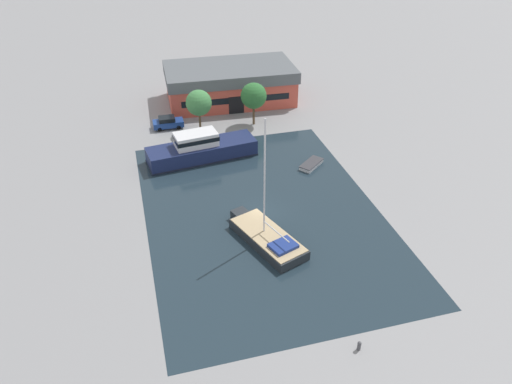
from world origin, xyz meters
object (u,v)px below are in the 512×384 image
at_px(warehouse_building, 230,83).
at_px(parked_car, 168,122).
at_px(motor_cruiser, 201,149).
at_px(small_dinghy, 311,164).
at_px(sailboat_moored, 267,237).
at_px(quay_tree_by_water, 254,96).
at_px(quay_tree_near_building, 199,103).

height_order(warehouse_building, parked_car, warehouse_building).
bearing_deg(motor_cruiser, parked_car, 9.30).
bearing_deg(small_dinghy, sailboat_moored, 103.41).
distance_m(quay_tree_by_water, motor_cruiser, 12.14).
distance_m(warehouse_building, sailboat_moored, 35.16).
bearing_deg(small_dinghy, warehouse_building, -27.74).
distance_m(quay_tree_near_building, motor_cruiser, 8.17).
relative_size(quay_tree_near_building, small_dinghy, 1.60).
bearing_deg(quay_tree_near_building, parked_car, 152.30).
bearing_deg(parked_car, quay_tree_near_building, 62.93).
xyz_separation_m(quay_tree_by_water, motor_cruiser, (-8.80, -7.87, -2.85)).
xyz_separation_m(warehouse_building, sailboat_moored, (-4.30, -34.84, -2.11)).
relative_size(warehouse_building, quay_tree_near_building, 3.34).
relative_size(quay_tree_by_water, small_dinghy, 1.63).
xyz_separation_m(parked_car, sailboat_moored, (6.10, -27.56, -0.22)).
distance_m(parked_car, motor_cruiser, 10.17).
distance_m(quay_tree_near_building, sailboat_moored, 25.72).
relative_size(quay_tree_near_building, sailboat_moored, 0.46).
height_order(warehouse_building, sailboat_moored, sailboat_moored).
bearing_deg(parked_car, warehouse_building, 125.60).
relative_size(warehouse_building, quay_tree_by_water, 3.28).
relative_size(warehouse_building, motor_cruiser, 1.42).
xyz_separation_m(quay_tree_near_building, motor_cruiser, (-1.23, -7.58, -2.79)).
distance_m(sailboat_moored, motor_cruiser, 18.12).
xyz_separation_m(quay_tree_near_building, small_dinghy, (11.22, -12.90, -3.85)).
xyz_separation_m(warehouse_building, parked_car, (-10.41, -7.28, -1.89)).
height_order(sailboat_moored, small_dinghy, sailboat_moored).
bearing_deg(motor_cruiser, quay_tree_by_water, -55.42).
relative_size(parked_car, sailboat_moored, 0.33).
relative_size(quay_tree_near_building, motor_cruiser, 0.42).
height_order(parked_car, small_dinghy, parked_car).
height_order(quay_tree_by_water, parked_car, quay_tree_by_water).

